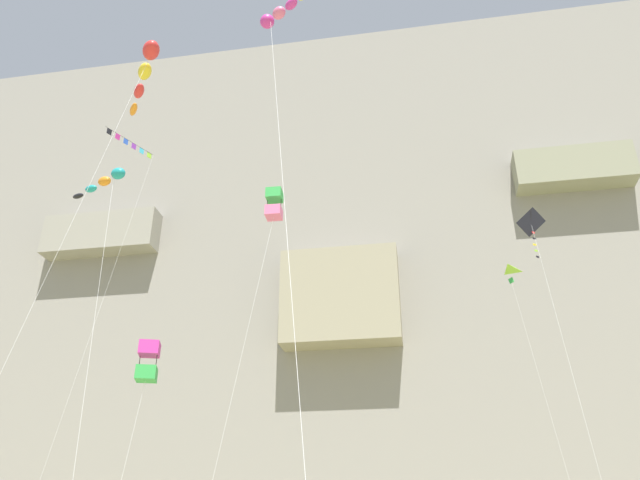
% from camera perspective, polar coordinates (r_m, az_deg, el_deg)
% --- Properties ---
extents(cliff_face, '(180.00, 28.87, 59.88)m').
position_cam_1_polar(cliff_face, '(76.67, 3.28, -5.02)').
color(cliff_face, gray).
rests_on(cliff_face, ground).
extents(kite_windsock_far_left, '(3.86, 9.94, 24.69)m').
position_cam_1_polar(kite_windsock_far_left, '(34.69, -15.79, 14.82)').
color(kite_windsock_far_left, red).
rests_on(kite_windsock_far_left, ground).
extents(kite_box_low_center, '(2.36, 2.96, 17.59)m').
position_cam_1_polar(kite_box_low_center, '(30.39, -4.26, 3.25)').
color(kite_box_low_center, green).
rests_on(kite_box_low_center, ground).
extents(kite_box_front_field, '(1.17, 2.36, 10.52)m').
position_cam_1_polar(kite_box_front_field, '(30.64, -15.55, -10.72)').
color(kite_box_front_field, '#CC3399').
rests_on(kite_box_front_field, ground).
extents(kite_diamond_mid_right, '(1.83, 4.76, 20.04)m').
position_cam_1_polar(kite_diamond_mid_right, '(38.37, 19.04, 0.80)').
color(kite_diamond_mid_right, black).
rests_on(kite_diamond_mid_right, ground).
extents(kite_delta_upper_left, '(3.11, 4.29, 20.02)m').
position_cam_1_polar(kite_delta_upper_left, '(48.56, 16.86, -4.11)').
color(kite_delta_upper_left, '#8CCC33').
rests_on(kite_delta_upper_left, ground).
extents(kite_windsock_high_center, '(5.20, 4.64, 16.87)m').
position_cam_1_polar(kite_windsock_high_center, '(29.41, -19.13, 5.09)').
color(kite_windsock_high_center, teal).
rests_on(kite_windsock_high_center, ground).
extents(kite_banner_low_left, '(2.21, 6.62, 32.50)m').
position_cam_1_polar(kite_banner_low_left, '(53.65, -17.47, 6.67)').
color(kite_banner_low_left, black).
rests_on(kite_banner_low_left, ground).
extents(kite_windsock_near_cliff, '(3.45, 6.13, 20.06)m').
position_cam_1_polar(kite_windsock_near_cliff, '(24.74, -3.88, 19.93)').
color(kite_windsock_near_cliff, '#CC3399').
rests_on(kite_windsock_near_cliff, ground).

